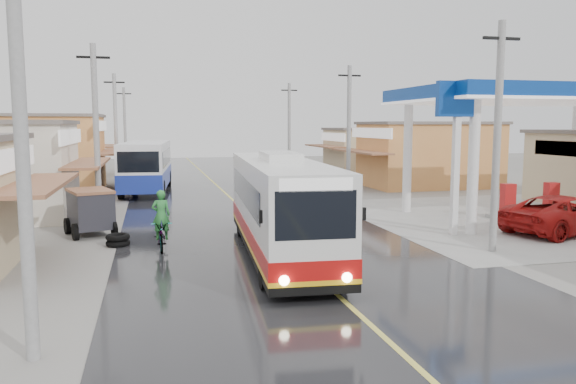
{
  "coord_description": "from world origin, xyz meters",
  "views": [
    {
      "loc": [
        -4.7,
        -17.22,
        4.5
      ],
      "look_at": [
        0.31,
        3.19,
        1.96
      ],
      "focal_mm": 35.0,
      "sensor_mm": 36.0,
      "label": 1
    }
  ],
  "objects_px": {
    "tyre_stack": "(118,240)",
    "cyclist": "(161,230)",
    "coach_bus": "(280,206)",
    "second_bus": "(147,165)",
    "jeepney": "(565,214)",
    "tricycle_near": "(90,209)"
  },
  "relations": [
    {
      "from": "second_bus",
      "to": "tricycle_near",
      "type": "bearing_deg",
      "value": -93.61
    },
    {
      "from": "cyclist",
      "to": "second_bus",
      "type": "bearing_deg",
      "value": 91.13
    },
    {
      "from": "second_bus",
      "to": "jeepney",
      "type": "xyz_separation_m",
      "value": [
        16.91,
        -18.76,
        -0.99
      ]
    },
    {
      "from": "tyre_stack",
      "to": "jeepney",
      "type": "bearing_deg",
      "value": -5.81
    },
    {
      "from": "tyre_stack",
      "to": "cyclist",
      "type": "bearing_deg",
      "value": -34.08
    },
    {
      "from": "second_bus",
      "to": "tyre_stack",
      "type": "distance_m",
      "value": 17.04
    },
    {
      "from": "cyclist",
      "to": "tyre_stack",
      "type": "distance_m",
      "value": 1.96
    },
    {
      "from": "coach_bus",
      "to": "tricycle_near",
      "type": "xyz_separation_m",
      "value": [
        -6.71,
        5.27,
        -0.63
      ]
    },
    {
      "from": "coach_bus",
      "to": "second_bus",
      "type": "distance_m",
      "value": 20.3
    },
    {
      "from": "second_bus",
      "to": "tyre_stack",
      "type": "bearing_deg",
      "value": -88.45
    },
    {
      "from": "cyclist",
      "to": "jeepney",
      "type": "bearing_deg",
      "value": -3.36
    },
    {
      "from": "coach_bus",
      "to": "tricycle_near",
      "type": "bearing_deg",
      "value": 145.82
    },
    {
      "from": "coach_bus",
      "to": "cyclist",
      "type": "height_order",
      "value": "coach_bus"
    },
    {
      "from": "coach_bus",
      "to": "second_bus",
      "type": "relative_size",
      "value": 1.13
    },
    {
      "from": "jeepney",
      "to": "tyre_stack",
      "type": "bearing_deg",
      "value": 69.24
    },
    {
      "from": "coach_bus",
      "to": "second_bus",
      "type": "xyz_separation_m",
      "value": [
        -4.53,
        19.78,
        0.08
      ]
    },
    {
      "from": "tyre_stack",
      "to": "tricycle_near",
      "type": "bearing_deg",
      "value": 115.93
    },
    {
      "from": "cyclist",
      "to": "tricycle_near",
      "type": "height_order",
      "value": "cyclist"
    },
    {
      "from": "second_bus",
      "to": "cyclist",
      "type": "distance_m",
      "value": 18.04
    },
    {
      "from": "second_bus",
      "to": "jeepney",
      "type": "relative_size",
      "value": 1.79
    },
    {
      "from": "second_bus",
      "to": "tyre_stack",
      "type": "height_order",
      "value": "second_bus"
    },
    {
      "from": "jeepney",
      "to": "tyre_stack",
      "type": "height_order",
      "value": "jeepney"
    }
  ]
}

